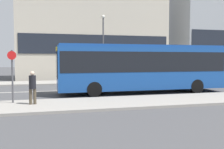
# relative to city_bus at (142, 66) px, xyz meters

# --- Properties ---
(ground_plane) EXTENTS (120.00, 120.00, 0.00)m
(ground_plane) POSITION_rel_city_bus_xyz_m (-3.73, 2.39, -1.93)
(ground_plane) COLOR #444447
(sidewalk_near) EXTENTS (44.00, 3.50, 0.13)m
(sidewalk_near) POSITION_rel_city_bus_xyz_m (-3.73, -3.86, -1.86)
(sidewalk_near) COLOR gray
(sidewalk_near) RESTS_ON ground_plane
(sidewalk_far) EXTENTS (44.00, 3.50, 0.13)m
(sidewalk_far) POSITION_rel_city_bus_xyz_m (-3.73, 8.64, -1.86)
(sidewalk_far) COLOR gray
(sidewalk_far) RESTS_ON ground_plane
(lane_centerline) EXTENTS (41.80, 0.16, 0.01)m
(lane_centerline) POSITION_rel_city_bus_xyz_m (-3.73, 2.39, -1.92)
(lane_centerline) COLOR silver
(lane_centerline) RESTS_ON ground_plane
(apartment_block_left_tower) EXTENTS (18.06, 5.28, 14.82)m
(apartment_block_left_tower) POSITION_rel_city_bus_xyz_m (-0.87, 14.49, 5.48)
(apartment_block_left_tower) COLOR beige
(apartment_block_left_tower) RESTS_ON ground_plane
(apartment_block_right_tower) EXTENTS (14.42, 5.89, 18.48)m
(apartment_block_right_tower) POSITION_rel_city_bus_xyz_m (18.29, 14.80, 7.31)
(apartment_block_right_tower) COLOR #9EA3A8
(apartment_block_right_tower) RESTS_ON ground_plane
(city_bus) EXTENTS (11.81, 2.59, 3.35)m
(city_bus) POSITION_rel_city_bus_xyz_m (0.00, 0.00, 0.00)
(city_bus) COLOR #194793
(city_bus) RESTS_ON ground_plane
(parked_car_0) EXTENTS (4.26, 1.77, 1.37)m
(parked_car_0) POSITION_rel_city_bus_xyz_m (8.80, 5.66, -1.28)
(parked_car_0) COLOR #A39E84
(parked_car_0) RESTS_ON ground_plane
(pedestrian_near_stop) EXTENTS (0.35, 0.34, 1.66)m
(pedestrian_near_stop) POSITION_rel_city_bus_xyz_m (-7.20, -3.64, -0.86)
(pedestrian_near_stop) COLOR #4C4233
(pedestrian_near_stop) RESTS_ON sidewalk_near
(bus_stop_sign) EXTENTS (0.44, 0.12, 2.71)m
(bus_stop_sign) POSITION_rel_city_bus_xyz_m (-8.22, -2.95, -0.21)
(bus_stop_sign) COLOR #4C4C51
(bus_stop_sign) RESTS_ON sidewalk_near
(street_lamp) EXTENTS (0.36, 0.36, 6.56)m
(street_lamp) POSITION_rel_city_bus_xyz_m (-1.14, 7.57, 2.23)
(street_lamp) COLOR #4C4C51
(street_lamp) RESTS_ON sidewalk_far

